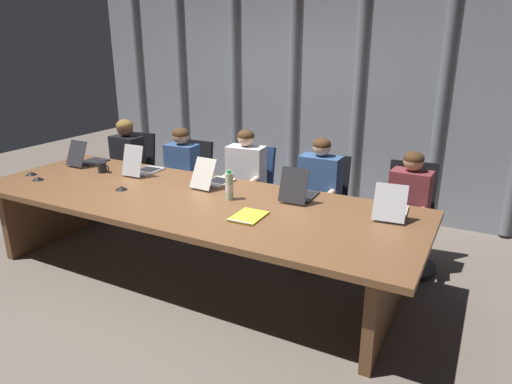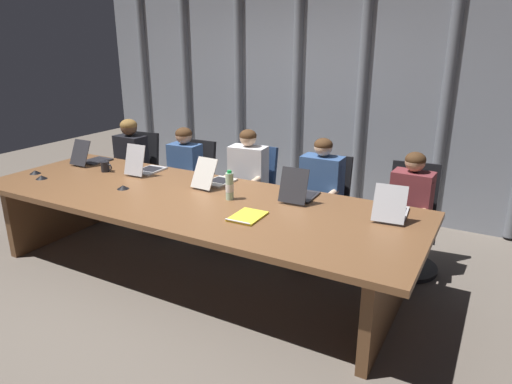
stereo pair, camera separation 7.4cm
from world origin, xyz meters
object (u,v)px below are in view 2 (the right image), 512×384
(laptop_right_end, at_px, (391,209))
(person_left_end, at_px, (126,160))
(office_chair_right_end, at_px, (408,231))
(laptop_left_mid, at_px, (145,167))
(laptop_right_mid, at_px, (299,192))
(water_bottle_primary, at_px, (230,186))
(office_chair_center, at_px, (251,202))
(person_left_mid, at_px, (181,171))
(person_center, at_px, (245,179))
(laptop_center, at_px, (215,179))
(conference_mic_middle, at_px, (41,177))
(office_chair_left_mid, at_px, (192,191))
(office_chair_left_end, at_px, (138,181))
(conference_mic_right_side, at_px, (123,187))
(coffee_mug_near, at_px, (106,167))
(office_chair_right_mid, at_px, (324,216))
(laptop_left_end, at_px, (91,158))
(person_right_end, at_px, (408,209))
(spiral_notepad, at_px, (247,217))
(conference_mic_left_side, at_px, (35,172))
(person_right_mid, at_px, (318,192))

(laptop_right_end, height_order, person_left_end, person_left_end)
(person_left_end, bearing_deg, office_chair_right_end, 95.41)
(laptop_left_mid, xyz_separation_m, laptop_right_mid, (1.72, 0.02, -0.00))
(office_chair_right_end, bearing_deg, water_bottle_primary, -59.25)
(office_chair_center, bearing_deg, person_left_mid, -75.99)
(laptop_right_end, height_order, person_center, person_center)
(laptop_center, distance_m, conference_mic_middle, 1.73)
(office_chair_left_mid, distance_m, person_left_end, 0.93)
(office_chair_left_end, relative_size, conference_mic_right_side, 8.63)
(water_bottle_primary, xyz_separation_m, coffee_mug_near, (-1.59, 0.11, -0.06))
(laptop_left_mid, bearing_deg, office_chair_left_mid, -4.65)
(office_chair_right_end, bearing_deg, conference_mic_middle, -73.32)
(office_chair_right_end, distance_m, person_left_mid, 2.54)
(laptop_center, distance_m, office_chair_right_end, 1.88)
(office_chair_right_mid, bearing_deg, laptop_left_end, -78.59)
(laptop_center, distance_m, office_chair_right_mid, 1.19)
(person_right_end, xyz_separation_m, spiral_notepad, (-0.99, -1.13, 0.13))
(laptop_center, xyz_separation_m, office_chair_right_end, (1.68, 0.72, -0.45))
(conference_mic_left_side, relative_size, conference_mic_middle, 1.00)
(laptop_right_end, distance_m, coffee_mug_near, 2.89)
(person_left_mid, bearing_deg, conference_mic_middle, -34.67)
(person_right_end, height_order, spiral_notepad, person_right_end)
(laptop_right_mid, distance_m, conference_mic_middle, 2.55)
(laptop_right_end, height_order, office_chair_left_end, laptop_right_end)
(laptop_right_end, bearing_deg, water_bottle_primary, 96.75)
(laptop_center, relative_size, office_chair_center, 0.48)
(water_bottle_primary, relative_size, coffee_mug_near, 1.86)
(office_chair_center, relative_size, conference_mic_right_side, 8.71)
(laptop_left_end, distance_m, person_left_mid, 0.99)
(person_left_end, relative_size, person_center, 0.98)
(laptop_right_mid, height_order, person_left_end, person_left_end)
(laptop_right_end, relative_size, office_chair_left_mid, 0.48)
(office_chair_right_end, relative_size, person_left_end, 0.85)
(office_chair_right_mid, height_order, conference_mic_middle, office_chair_right_mid)
(coffee_mug_near, bearing_deg, laptop_left_end, 156.53)
(laptop_right_end, relative_size, office_chair_center, 0.47)
(coffee_mug_near, bearing_deg, spiral_notepad, -11.86)
(laptop_center, bearing_deg, water_bottle_primary, -125.92)
(laptop_left_mid, height_order, office_chair_right_mid, laptop_left_mid)
(laptop_right_end, distance_m, office_chair_left_end, 3.43)
(person_left_end, distance_m, spiral_notepad, 2.63)
(person_right_mid, bearing_deg, person_center, -90.09)
(office_chair_right_end, relative_size, person_right_end, 0.86)
(laptop_left_mid, height_order, conference_mic_middle, laptop_left_mid)
(conference_mic_right_side, bearing_deg, office_chair_center, 62.38)
(office_chair_left_mid, bearing_deg, office_chair_left_end, -90.72)
(laptop_right_end, bearing_deg, person_center, 65.68)
(office_chair_left_end, xyz_separation_m, person_right_mid, (2.50, -0.16, 0.30))
(laptop_left_end, height_order, person_right_end, person_right_end)
(laptop_right_mid, xyz_separation_m, person_right_mid, (-0.04, 0.54, -0.16))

